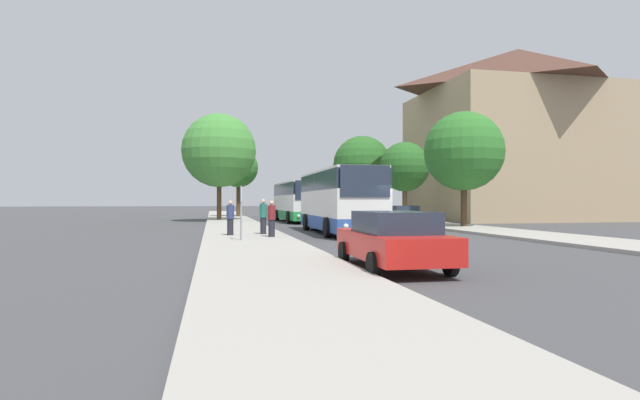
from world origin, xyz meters
TOP-DOWN VIEW (x-y plane):
  - ground_plane at (0.00, 0.00)m, footprint 300.00×300.00m
  - sidewalk_left at (-7.00, 0.00)m, footprint 4.00×120.00m
  - sidewalk_right at (7.00, 0.00)m, footprint 4.00×120.00m
  - building_right_background at (20.00, 20.31)m, footprint 17.80×14.12m
  - bus_front at (-1.74, 4.54)m, footprint 3.02×10.62m
  - bus_middle at (-1.48, 19.57)m, footprint 3.03×10.32m
  - parked_car_left_curb at (-3.95, -9.76)m, footprint 2.20×4.74m
  - parked_car_right_near at (4.11, 9.75)m, footprint 2.09×3.99m
  - bus_stop_sign at (-7.40, -1.07)m, footprint 0.08×0.45m
  - pedestrian_waiting_near at (-6.09, 2.64)m, footprint 0.36×0.36m
  - pedestrian_waiting_far at (-5.92, 0.60)m, footprint 0.36×0.36m
  - pedestrian_walking_back at (-7.73, 2.15)m, footprint 0.36×0.36m
  - tree_left_near at (-7.97, 21.88)m, footprint 6.38×6.38m
  - tree_left_far at (-5.84, 31.77)m, footprint 4.25×4.25m
  - tree_right_near at (6.63, 27.36)m, footprint 5.98×5.98m
  - tree_right_mid at (7.39, 7.47)m, footprint 5.13×5.13m
  - tree_right_far at (7.18, 17.06)m, footprint 4.16×4.16m

SIDE VIEW (x-z plane):
  - ground_plane at x=0.00m, z-range 0.00..0.00m
  - sidewalk_left at x=-7.00m, z-range 0.00..0.15m
  - sidewalk_right at x=7.00m, z-range 0.00..0.15m
  - parked_car_right_near at x=4.11m, z-range 0.04..1.51m
  - parked_car_left_curb at x=-3.95m, z-range 0.03..1.55m
  - pedestrian_waiting_far at x=-5.92m, z-range 0.15..1.81m
  - pedestrian_walking_back at x=-7.73m, z-range 0.15..1.81m
  - pedestrian_waiting_near at x=-6.09m, z-range 0.16..1.89m
  - bus_stop_sign at x=-7.40m, z-range 0.43..2.70m
  - bus_middle at x=-1.48m, z-range 0.11..3.46m
  - bus_front at x=-1.74m, z-range 0.11..3.54m
  - tree_right_far at x=7.18m, z-range 1.34..7.91m
  - tree_right_mid at x=7.39m, z-range 1.29..8.73m
  - tree_left_far at x=-5.84m, z-range 1.67..9.01m
  - tree_right_near at x=6.63m, z-range 1.33..9.71m
  - tree_left_near at x=-7.97m, z-range 1.55..10.75m
  - building_right_background at x=20.00m, z-range 0.00..16.31m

